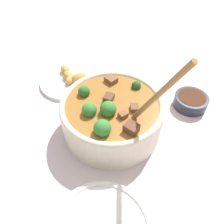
# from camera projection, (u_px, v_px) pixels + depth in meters

# --- Properties ---
(ground_plane) EXTENTS (4.00, 4.00, 0.00)m
(ground_plane) POSITION_uv_depth(u_px,v_px,m) (112.00, 128.00, 0.63)
(ground_plane) COLOR silver
(stew_bowl) EXTENTS (0.27, 0.31, 0.31)m
(stew_bowl) POSITION_uv_depth(u_px,v_px,m) (112.00, 114.00, 0.59)
(stew_bowl) COLOR beige
(stew_bowl) RESTS_ON ground_plane
(condiment_bowl) EXTENTS (0.10, 0.10, 0.04)m
(condiment_bowl) POSITION_uv_depth(u_px,v_px,m) (191.00, 101.00, 0.68)
(condiment_bowl) COLOR #232833
(condiment_bowl) RESTS_ON ground_plane
(food_plate) EXTENTS (0.20, 0.20, 0.05)m
(food_plate) POSITION_uv_depth(u_px,v_px,m) (70.00, 80.00, 0.77)
(food_plate) COLOR white
(food_plate) RESTS_ON ground_plane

